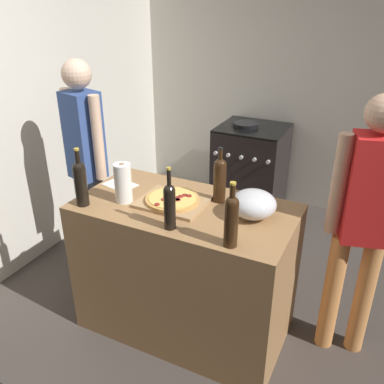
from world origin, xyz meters
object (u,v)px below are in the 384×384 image
paper_towel_roll (123,183)px  stove (250,169)px  wine_bottle_amber (220,178)px  person_in_stripes (86,158)px  wine_bottle_green (170,204)px  person_in_red (363,217)px  pizza (172,199)px  wine_bottle_clear (231,219)px  mixing_bowl (253,204)px  wine_bottle_dark (80,181)px

paper_towel_roll → stove: bearing=84.7°
wine_bottle_amber → person_in_stripes: size_ratio=0.21×
paper_towel_roll → wine_bottle_green: (0.41, -0.16, 0.02)m
person_in_stripes → person_in_red: 1.91m
paper_towel_roll → wine_bottle_green: wine_bottle_green is taller
paper_towel_roll → wine_bottle_green: size_ratio=0.70×
pizza → wine_bottle_amber: bearing=33.5°
pizza → stove: 1.90m
paper_towel_roll → person_in_red: (1.34, 0.38, -0.09)m
pizza → wine_bottle_green: (0.13, -0.26, 0.11)m
wine_bottle_green → pizza: bearing=116.1°
person_in_stripes → person_in_red: size_ratio=1.03×
wine_bottle_amber → stove: wine_bottle_amber is taller
wine_bottle_clear → wine_bottle_amber: size_ratio=1.01×
wine_bottle_amber → paper_towel_roll: bearing=-153.6°
mixing_bowl → wine_bottle_amber: (-0.25, 0.10, 0.07)m
wine_bottle_amber → stove: 1.81m
pizza → wine_bottle_dark: (-0.48, -0.25, 0.12)m
mixing_bowl → wine_bottle_dark: 1.02m
paper_towel_roll → stove: 2.02m
wine_bottle_green → person_in_stripes: 1.11m
paper_towel_roll → wine_bottle_amber: size_ratio=0.71×
pizza → wine_bottle_clear: bearing=-29.5°
paper_towel_roll → wine_bottle_amber: wine_bottle_amber is taller
wine_bottle_clear → stove: 2.27m
mixing_bowl → person_in_red: person_in_red is taller
mixing_bowl → person_in_red: 0.61m
pizza → person_in_red: 1.09m
pizza → paper_towel_roll: size_ratio=1.32×
mixing_bowl → person_in_stripes: bearing=171.9°
wine_bottle_amber → wine_bottle_dark: bearing=-150.4°
paper_towel_roll → person_in_red: size_ratio=0.15×
paper_towel_roll → wine_bottle_clear: size_ratio=0.70×
mixing_bowl → paper_towel_roll: paper_towel_roll is taller
pizza → wine_bottle_dark: wine_bottle_dark is taller
wine_bottle_green → person_in_red: bearing=29.7°
mixing_bowl → wine_bottle_clear: size_ratio=0.74×
person_in_red → paper_towel_roll: bearing=-164.3°
pizza → wine_bottle_amber: 0.31m
paper_towel_roll → pizza: bearing=19.6°
pizza → wine_bottle_clear: (0.48, -0.27, 0.12)m
wine_bottle_green → wine_bottle_clear: wine_bottle_green is taller
paper_towel_roll → wine_bottle_dark: 0.25m
wine_bottle_clear → wine_bottle_amber: wine_bottle_clear is taller
paper_towel_roll → person_in_red: person_in_red is taller
mixing_bowl → paper_towel_roll: size_ratio=1.06×
mixing_bowl → stove: (-0.59, 1.77, -0.55)m
mixing_bowl → wine_bottle_green: bearing=-138.8°
mixing_bowl → stove: 1.94m
mixing_bowl → wine_bottle_clear: (-0.01, -0.33, 0.07)m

